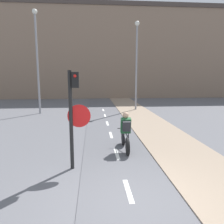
{
  "coord_description": "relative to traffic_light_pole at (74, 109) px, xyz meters",
  "views": [
    {
      "loc": [
        -0.82,
        -4.31,
        2.76
      ],
      "look_at": [
        0.0,
        4.96,
        1.2
      ],
      "focal_mm": 35.0,
      "sensor_mm": 36.0,
      "label": 1
    }
  ],
  "objects": [
    {
      "name": "building_row_background",
      "position": [
        1.37,
        22.46,
        3.77
      ],
      "size": [
        60.0,
        5.2,
        11.14
      ],
      "color": "#89705B",
      "rests_on": "ground_plane"
    },
    {
      "name": "cyclist_near",
      "position": [
        1.73,
        1.42,
        -1.11
      ],
      "size": [
        0.46,
        1.74,
        1.45
      ],
      "color": "black",
      "rests_on": "ground_plane"
    },
    {
      "name": "street_lamp_far",
      "position": [
        -3.33,
        9.96,
        2.59
      ],
      "size": [
        0.36,
        0.36,
        7.26
      ],
      "color": "gray",
      "rests_on": "ground_plane"
    },
    {
      "name": "bike_lane",
      "position": [
        1.37,
        -1.97,
        -1.8
      ],
      "size": [
        2.37,
        60.0,
        0.02
      ],
      "color": "#56565B",
      "rests_on": "ground_plane"
    },
    {
      "name": "street_lamp_sidewalk",
      "position": [
        3.99,
        10.94,
        2.37
      ],
      "size": [
        0.36,
        0.36,
        6.84
      ],
      "color": "gray",
      "rests_on": "ground_plane"
    },
    {
      "name": "ground_plane",
      "position": [
        1.37,
        -1.97,
        -1.81
      ],
      "size": [
        120.0,
        120.0,
        0.0
      ],
      "primitive_type": "plane",
      "color": "#5B5B60"
    },
    {
      "name": "traffic_light_pole",
      "position": [
        0.0,
        0.0,
        0.0
      ],
      "size": [
        0.67,
        0.25,
        2.91
      ],
      "color": "black",
      "rests_on": "ground_plane"
    }
  ]
}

